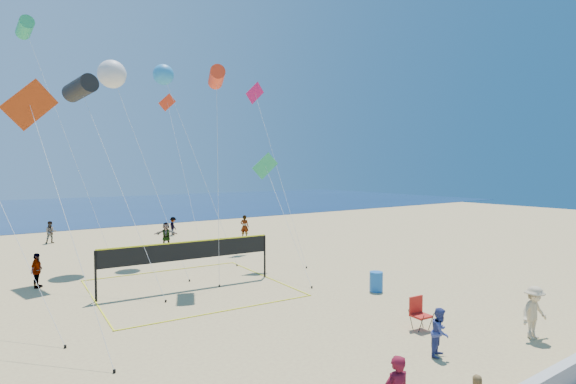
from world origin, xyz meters
TOP-DOWN VIEW (x-y plane):
  - ground at (0.00, 0.00)m, footprint 120.00×120.00m
  - ocean at (0.00, 62.00)m, footprint 140.00×50.00m
  - bystander_a at (2.86, 0.09)m, footprint 0.87×0.77m
  - bystander_b at (6.65, -0.87)m, footprint 1.22×0.80m
  - far_person_0 at (-6.23, 16.14)m, footprint 0.86×1.06m
  - far_person_1 at (2.94, 23.68)m, footprint 1.69×1.26m
  - far_person_2 at (9.63, 23.80)m, footprint 0.81×0.81m
  - far_person_3 at (-3.76, 30.16)m, footprint 0.87×0.71m
  - far_person_4 at (5.43, 28.77)m, footprint 0.59×1.02m
  - camp_chair at (4.19, 1.95)m, footprint 0.67×0.81m
  - trash_barrel at (6.60, 6.28)m, footprint 0.75×0.75m
  - volleyball_net at (-0.29, 11.89)m, footprint 9.00×8.86m
  - kite_1 at (-3.71, 18.16)m, footprint 2.50×9.18m
  - kite_2 at (1.84, 13.05)m, footprint 1.58×2.84m
  - kite_3 at (-6.79, 10.53)m, footprint 2.28×6.28m
  - kite_4 at (5.36, 13.73)m, footprint 1.78×5.80m
  - kite_5 at (8.49, 19.83)m, footprint 2.55×8.52m
  - kite_6 at (-1.48, 20.42)m, footprint 2.80×8.48m
  - kite_7 at (1.67, 20.27)m, footprint 3.17×6.33m
  - kite_8 at (-5.50, 25.57)m, footprint 4.21×7.12m
  - kite_9 at (4.66, 27.19)m, footprint 1.50×7.79m

SIDE VIEW (x-z plane):
  - ground at x=0.00m, z-range 0.00..0.00m
  - ocean at x=0.00m, z-range 0.00..0.03m
  - trash_barrel at x=6.60m, z-range 0.00..0.92m
  - camp_chair at x=4.19m, z-range 0.02..1.29m
  - bystander_a at x=2.86m, z-range 0.00..1.48m
  - far_person_4 at x=5.43m, z-range 0.00..1.57m
  - far_person_0 at x=-6.23m, z-range 0.00..1.68m
  - far_person_3 at x=-3.76m, z-range 0.00..1.70m
  - bystander_b at x=6.65m, z-range 0.00..1.77m
  - far_person_1 at x=2.94m, z-range 0.00..1.78m
  - far_person_2 at x=9.63m, z-range 0.00..1.90m
  - volleyball_net at x=-0.29m, z-range 0.41..2.68m
  - kite_4 at x=5.36m, z-range 2.24..8.92m
  - kite_3 at x=-6.79m, z-range 3.21..12.23m
  - kite_1 at x=-3.71m, z-range 4.68..15.39m
  - kite_9 at x=4.66m, z-range 4.33..16.21m
  - kite_2 at x=1.84m, z-range 4.95..15.90m
  - kite_5 at x=8.49m, z-range 4.49..16.60m
  - kite_6 at x=-1.48m, z-range 5.29..17.57m
  - kite_7 at x=1.67m, z-range 5.54..17.96m
  - kite_8 at x=-5.50m, z-range 7.09..22.46m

